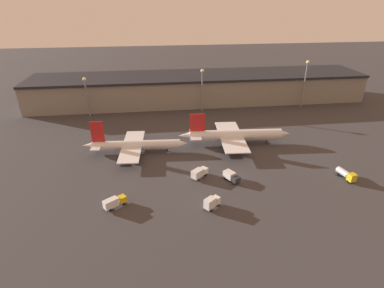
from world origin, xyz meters
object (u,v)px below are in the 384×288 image
(airplane_0, at_px, (135,145))
(airplane_1, at_px, (235,135))
(service_vehicle_3, at_px, (231,176))
(service_vehicle_1, at_px, (346,174))
(service_vehicle_0, at_px, (212,202))
(service_vehicle_4, at_px, (114,202))
(service_vehicle_2, at_px, (199,173))

(airplane_0, bearing_deg, airplane_1, 7.14)
(airplane_1, height_order, service_vehicle_3, airplane_1)
(service_vehicle_1, xyz_separation_m, service_vehicle_3, (-37.50, 3.90, -0.14))
(service_vehicle_0, distance_m, service_vehicle_4, 27.54)
(airplane_1, distance_m, service_vehicle_2, 29.24)
(service_vehicle_3, bearing_deg, airplane_1, 132.07)
(service_vehicle_3, bearing_deg, airplane_0, -158.21)
(service_vehicle_2, xyz_separation_m, service_vehicle_3, (10.05, -2.92, -0.23))
(service_vehicle_3, relative_size, service_vehicle_4, 0.95)
(service_vehicle_4, bearing_deg, service_vehicle_2, -9.08)
(service_vehicle_2, bearing_deg, airplane_1, 11.38)
(service_vehicle_3, bearing_deg, service_vehicle_4, -106.78)
(service_vehicle_0, relative_size, service_vehicle_2, 0.84)
(airplane_0, relative_size, service_vehicle_4, 6.10)
(airplane_1, relative_size, service_vehicle_3, 7.31)
(service_vehicle_0, height_order, service_vehicle_2, service_vehicle_0)
(airplane_1, xyz_separation_m, service_vehicle_3, (-7.75, -26.04, -2.15))
(service_vehicle_1, height_order, service_vehicle_4, service_vehicle_4)
(airplane_1, distance_m, service_vehicle_1, 42.26)
(service_vehicle_0, distance_m, service_vehicle_1, 47.39)
(service_vehicle_1, bearing_deg, airplane_1, -147.58)
(airplane_0, height_order, service_vehicle_4, airplane_0)
(airplane_1, distance_m, service_vehicle_3, 27.26)
(service_vehicle_3, bearing_deg, service_vehicle_1, 52.69)
(service_vehicle_1, height_order, service_vehicle_3, service_vehicle_1)
(airplane_0, relative_size, service_vehicle_0, 7.64)
(airplane_1, height_order, service_vehicle_4, airplane_1)
(service_vehicle_4, bearing_deg, service_vehicle_3, -19.76)
(service_vehicle_1, distance_m, service_vehicle_2, 48.04)
(service_vehicle_1, bearing_deg, service_vehicle_4, -98.11)
(service_vehicle_0, height_order, service_vehicle_1, service_vehicle_0)
(airplane_1, height_order, service_vehicle_0, airplane_1)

